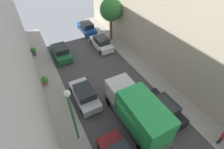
% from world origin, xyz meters
% --- Properties ---
extents(ground, '(32.00, 32.00, 0.00)m').
position_xyz_m(ground, '(0.00, 0.00, 0.00)').
color(ground, '#423F42').
extents(sidewalk_right, '(2.00, 44.00, 0.15)m').
position_xyz_m(sidewalk_right, '(5.00, 0.00, 0.07)').
color(sidewalk_right, gray).
rests_on(sidewalk_right, ground).
extents(parked_car_left_3, '(1.78, 4.20, 1.57)m').
position_xyz_m(parked_car_left_3, '(-2.70, 4.44, 0.72)').
color(parked_car_left_3, silver).
rests_on(parked_car_left_3, ground).
extents(parked_car_left_4, '(1.78, 4.20, 1.57)m').
position_xyz_m(parked_car_left_4, '(-2.70, 12.57, 0.72)').
color(parked_car_left_4, '#1E6638').
rests_on(parked_car_left_4, ground).
extents(parked_car_right_2, '(1.78, 4.20, 1.57)m').
position_xyz_m(parked_car_right_2, '(2.70, -0.22, 0.72)').
color(parked_car_right_2, black).
rests_on(parked_car_right_2, ground).
extents(parked_car_right_3, '(1.78, 4.20, 1.57)m').
position_xyz_m(parked_car_right_3, '(2.70, 12.13, 0.72)').
color(parked_car_right_3, white).
rests_on(parked_car_right_3, ground).
extents(parked_car_right_4, '(1.78, 4.20, 1.57)m').
position_xyz_m(parked_car_right_4, '(2.70, 17.41, 0.72)').
color(parked_car_right_4, '#194799').
rests_on(parked_car_right_4, ground).
extents(delivery_truck, '(2.26, 6.60, 3.38)m').
position_xyz_m(delivery_truck, '(0.00, 0.01, 1.79)').
color(delivery_truck, '#4C4C51').
rests_on(delivery_truck, ground).
extents(pedestrian, '(0.40, 0.36, 1.72)m').
position_xyz_m(pedestrian, '(4.62, -4.39, 1.07)').
color(pedestrian, '#2D334C').
rests_on(pedestrian, sidewalk_right).
extents(street_tree_1, '(2.96, 2.96, 5.77)m').
position_xyz_m(street_tree_1, '(4.87, 13.37, 4.41)').
color(street_tree_1, brown).
rests_on(street_tree_1, sidewalk_right).
extents(potted_plant_0, '(0.67, 0.67, 1.04)m').
position_xyz_m(potted_plant_0, '(-5.72, 14.46, 0.74)').
color(potted_plant_0, slate).
rests_on(potted_plant_0, sidewalk_left).
extents(potted_plant_2, '(0.67, 0.67, 0.93)m').
position_xyz_m(potted_plant_2, '(-5.56, 8.41, 0.65)').
color(potted_plant_2, brown).
rests_on(potted_plant_2, sidewalk_left).
extents(lamp_post, '(0.44, 0.44, 5.28)m').
position_xyz_m(lamp_post, '(-4.60, 1.05, 3.64)').
color(lamp_post, '#26723F').
rests_on(lamp_post, sidewalk_left).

